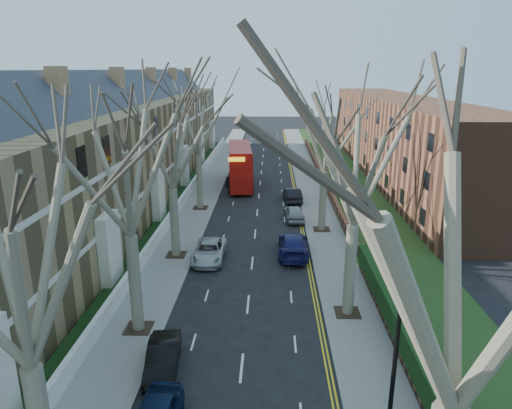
# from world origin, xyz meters

# --- Properties ---
(pavement_left) EXTENTS (3.00, 102.00, 0.12)m
(pavement_left) POSITION_xyz_m (-6.00, 39.00, 0.06)
(pavement_left) COLOR slate
(pavement_left) RESTS_ON ground
(pavement_right) EXTENTS (3.00, 102.00, 0.12)m
(pavement_right) POSITION_xyz_m (6.00, 39.00, 0.06)
(pavement_right) COLOR slate
(pavement_right) RESTS_ON ground
(terrace_left) EXTENTS (9.70, 78.00, 13.60)m
(terrace_left) POSITION_xyz_m (-13.65, 31.00, 5.53)
(terrace_left) COLOR olive
(terrace_left) RESTS_ON ground
(flats_right) EXTENTS (13.97, 54.00, 10.00)m
(flats_right) POSITION_xyz_m (17.46, 43.00, 4.98)
(flats_right) COLOR brown
(flats_right) RESTS_ON ground
(wall_hedge_right) EXTENTS (0.70, 24.00, 1.80)m
(wall_hedge_right) POSITION_xyz_m (7.70, 2.00, 1.12)
(wall_hedge_right) COLOR #523023
(wall_hedge_right) RESTS_ON ground
(front_wall_left) EXTENTS (0.30, 78.00, 1.00)m
(front_wall_left) POSITION_xyz_m (-7.65, 31.00, 0.62)
(front_wall_left) COLOR white
(front_wall_left) RESTS_ON ground
(grass_verge_right) EXTENTS (6.00, 102.00, 0.06)m
(grass_verge_right) POSITION_xyz_m (10.50, 39.00, 0.15)
(grass_verge_right) COLOR #203914
(grass_verge_right) RESTS_ON ground
(lamp_post) EXTENTS (0.18, 0.50, 8.11)m
(lamp_post) POSITION_xyz_m (5.00, -3.50, 4.57)
(lamp_post) COLOR black
(lamp_post) RESTS_ON ground
(tree_left_near) EXTENTS (9.80, 9.80, 13.73)m
(tree_left_near) POSITION_xyz_m (-5.70, -4.00, 8.93)
(tree_left_near) COLOR #635C46
(tree_left_near) RESTS_ON ground
(tree_left_mid) EXTENTS (10.50, 10.50, 14.71)m
(tree_left_mid) POSITION_xyz_m (-5.70, 6.00, 9.56)
(tree_left_mid) COLOR #635C46
(tree_left_mid) RESTS_ON ground
(tree_left_far) EXTENTS (10.15, 10.15, 14.22)m
(tree_left_far) POSITION_xyz_m (-5.70, 16.00, 9.24)
(tree_left_far) COLOR #635C46
(tree_left_far) RESTS_ON ground
(tree_left_dist) EXTENTS (10.50, 10.50, 14.71)m
(tree_left_dist) POSITION_xyz_m (-5.70, 28.00, 9.56)
(tree_left_dist) COLOR #635C46
(tree_left_dist) RESTS_ON ground
(tree_right_near) EXTENTS (10.85, 10.85, 15.20)m
(tree_right_near) POSITION_xyz_m (5.70, -6.00, 9.86)
(tree_right_near) COLOR #635C46
(tree_right_near) RESTS_ON ground
(tree_right_mid) EXTENTS (10.50, 10.50, 14.71)m
(tree_right_mid) POSITION_xyz_m (5.70, 8.00, 9.56)
(tree_right_mid) COLOR #635C46
(tree_right_mid) RESTS_ON ground
(tree_right_far) EXTENTS (10.15, 10.15, 14.22)m
(tree_right_far) POSITION_xyz_m (5.70, 22.00, 9.24)
(tree_right_far) COLOR #635C46
(tree_right_far) RESTS_ON ground
(double_decker_bus) EXTENTS (3.54, 11.31, 4.65)m
(double_decker_bus) POSITION_xyz_m (-2.35, 37.62, 2.29)
(double_decker_bus) COLOR #A2110B
(double_decker_bus) RESTS_ON ground
(car_left_mid) EXTENTS (1.81, 4.10, 1.31)m
(car_left_mid) POSITION_xyz_m (-3.61, 2.70, 0.65)
(car_left_mid) COLOR black
(car_left_mid) RESTS_ON ground
(car_left_far) EXTENTS (2.32, 4.89, 1.35)m
(car_left_far) POSITION_xyz_m (-3.14, 15.48, 0.67)
(car_left_far) COLOR #ABACB1
(car_left_far) RESTS_ON ground
(car_right_near) EXTENTS (2.35, 5.52, 1.59)m
(car_right_near) POSITION_xyz_m (3.01, 16.69, 0.79)
(car_right_near) COLOR #171853
(car_right_near) RESTS_ON ground
(car_right_mid) EXTENTS (1.95, 4.19, 1.39)m
(car_right_mid) POSITION_xyz_m (3.46, 24.84, 0.69)
(car_right_mid) COLOR #919599
(car_right_mid) RESTS_ON ground
(car_right_far) EXTENTS (2.04, 4.58, 1.46)m
(car_right_far) POSITION_xyz_m (3.55, 30.97, 0.73)
(car_right_far) COLOR black
(car_right_far) RESTS_ON ground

